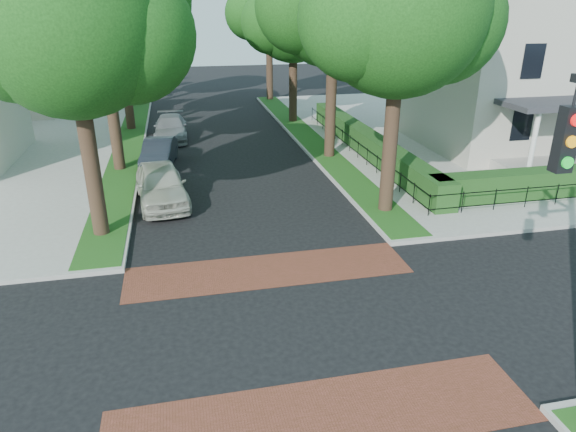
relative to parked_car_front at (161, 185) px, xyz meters
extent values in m
plane|color=black|center=(3.36, -10.02, -0.83)|extent=(120.00, 120.00, 0.00)
cube|color=gray|center=(22.86, 8.98, -0.76)|extent=(30.00, 30.00, 0.15)
cube|color=brown|center=(3.36, -6.82, -0.83)|extent=(9.00, 2.20, 0.01)
cube|color=brown|center=(3.36, -13.22, -0.83)|extent=(9.00, 2.20, 0.01)
cube|color=#184C15|center=(8.76, 9.08, -0.67)|extent=(1.60, 29.80, 0.02)
cube|color=#184C15|center=(-2.04, 9.08, -0.67)|extent=(1.60, 29.80, 0.02)
cylinder|color=black|center=(8.86, -3.02, 2.99)|extent=(0.56, 0.56, 7.35)
sphere|color=#133C10|center=(8.86, -3.02, 6.88)|extent=(6.20, 6.20, 6.20)
sphere|color=#133C10|center=(10.56, -2.72, 6.48)|extent=(4.65, 4.65, 4.65)
sphere|color=#133C10|center=(7.31, -3.22, 6.58)|extent=(4.34, 4.34, 4.34)
cylinder|color=black|center=(8.86, 4.98, 3.17)|extent=(0.56, 0.56, 7.70)
sphere|color=#133C10|center=(10.67, 5.28, 6.84)|extent=(4.95, 4.95, 4.95)
sphere|color=#133C10|center=(7.21, 4.78, 6.94)|extent=(4.62, 4.62, 4.62)
cylinder|color=black|center=(8.86, 13.98, 2.64)|extent=(0.56, 0.56, 6.65)
sphere|color=#133C10|center=(8.86, 13.98, 6.16)|extent=(5.80, 5.80, 5.80)
sphere|color=#133C10|center=(10.45, 14.28, 5.76)|extent=(4.35, 4.35, 4.35)
sphere|color=#133C10|center=(7.41, 13.78, 5.86)|extent=(4.06, 4.06, 4.06)
sphere|color=#133C10|center=(8.96, 15.43, 6.66)|extent=(3.77, 3.77, 3.77)
cylinder|color=black|center=(8.86, 22.98, 2.82)|extent=(0.56, 0.56, 7.00)
sphere|color=#133C10|center=(8.86, 22.98, 6.52)|extent=(6.00, 6.00, 6.00)
sphere|color=#133C10|center=(10.51, 23.28, 6.12)|extent=(4.50, 4.50, 4.50)
sphere|color=#133C10|center=(7.36, 22.78, 6.22)|extent=(4.20, 4.20, 4.20)
sphere|color=#133C10|center=(8.96, 24.48, 7.02)|extent=(3.90, 3.90, 3.90)
cylinder|color=black|center=(-2.14, -3.02, 2.82)|extent=(0.56, 0.56, 7.00)
sphere|color=#133C10|center=(-2.14, -3.02, 6.52)|extent=(6.00, 6.00, 6.00)
sphere|color=#133C10|center=(-0.49, -2.72, 6.12)|extent=(4.50, 4.50, 4.50)
sphere|color=#133C10|center=(-3.64, -3.22, 6.22)|extent=(4.20, 4.20, 4.20)
sphere|color=#133C10|center=(-2.04, -1.52, 7.02)|extent=(3.90, 3.90, 3.90)
cylinder|color=black|center=(-2.14, 4.98, 3.34)|extent=(0.56, 0.56, 8.05)
cylinder|color=black|center=(-2.14, 13.98, 2.75)|extent=(0.56, 0.56, 6.86)
sphere|color=#133C10|center=(-2.14, 13.98, 6.37)|extent=(5.60, 5.60, 5.60)
sphere|color=#133C10|center=(-0.60, 14.28, 5.97)|extent=(4.20, 4.20, 4.20)
sphere|color=#133C10|center=(-3.54, 13.78, 6.07)|extent=(3.92, 3.92, 3.92)
sphere|color=#133C10|center=(-2.04, 15.38, 6.87)|extent=(3.64, 3.64, 3.64)
cylinder|color=black|center=(-2.14, 22.98, 2.89)|extent=(0.56, 0.56, 7.14)
sphere|color=#133C10|center=(-2.14, 22.98, 6.66)|extent=(6.20, 6.20, 6.20)
sphere|color=#133C10|center=(-0.44, 23.28, 6.26)|extent=(4.65, 4.65, 4.65)
sphere|color=#133C10|center=(-3.69, 22.78, 6.36)|extent=(4.34, 4.34, 4.34)
sphere|color=#133C10|center=(-2.04, 24.53, 7.16)|extent=(4.03, 4.03, 4.03)
cube|color=#1E4317|center=(11.06, 4.98, -0.08)|extent=(1.00, 18.00, 1.20)
cube|color=#B3B0A1|center=(20.86, 5.98, 3.32)|extent=(12.00, 10.00, 8.00)
cylinder|color=white|center=(16.66, -1.17, 1.17)|extent=(0.24, 0.24, 3.00)
cube|color=black|center=(6.56, -14.62, 5.22)|extent=(0.28, 0.22, 1.00)
cylinder|color=orange|center=(6.56, -14.75, 5.22)|extent=(0.18, 0.05, 0.18)
cylinder|color=#0CB226|center=(6.56, -14.75, 4.90)|extent=(0.18, 0.05, 0.18)
imported|color=beige|center=(0.00, 0.00, 0.00)|extent=(2.51, 5.07, 1.66)
imported|color=black|center=(-0.19, 5.54, -0.14)|extent=(1.99, 4.35, 1.38)
imported|color=gray|center=(0.45, 11.18, -0.13)|extent=(2.05, 4.88, 1.41)
camera|label=1|loc=(0.90, -21.08, 7.13)|focal=32.00mm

